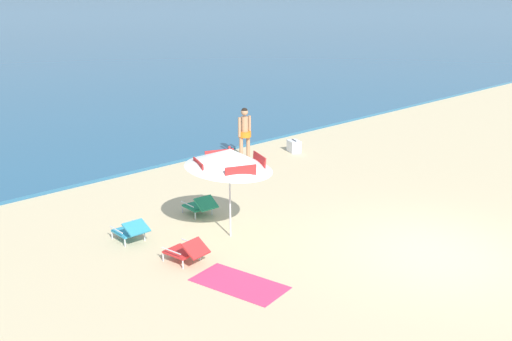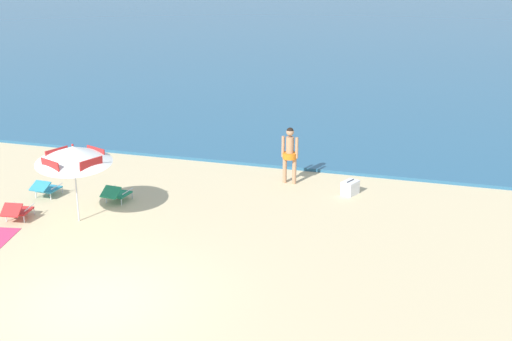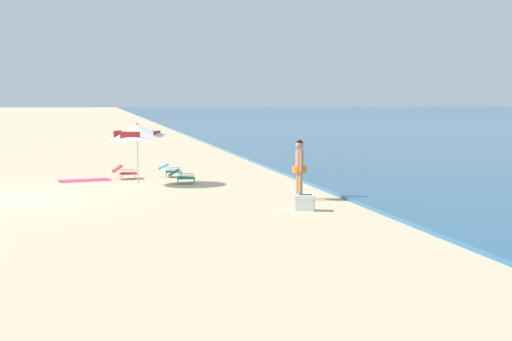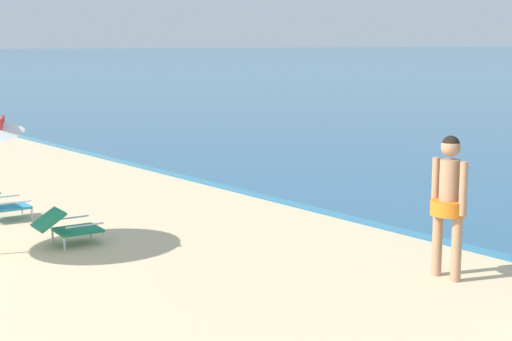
% 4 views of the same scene
% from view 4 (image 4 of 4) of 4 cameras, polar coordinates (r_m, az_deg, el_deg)
% --- Properties ---
extents(lounge_chair_beside_umbrella, '(0.63, 0.94, 0.52)m').
position_cam_4_polar(lounge_chair_beside_umbrella, '(11.16, -13.64, -4.00)').
color(lounge_chair_beside_umbrella, '#1E7F56').
rests_on(lounge_chair_beside_umbrella, ground).
extents(lounge_chair_facing_sea, '(0.61, 0.91, 0.51)m').
position_cam_4_polar(lounge_chair_facing_sea, '(13.00, -18.25, -2.31)').
color(lounge_chair_facing_sea, teal).
rests_on(lounge_chair_facing_sea, ground).
extents(person_standing_near_shore, '(0.51, 0.42, 1.72)m').
position_cam_4_polar(person_standing_near_shore, '(9.46, 13.95, -1.87)').
color(person_standing_near_shore, tan).
rests_on(person_standing_near_shore, ground).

